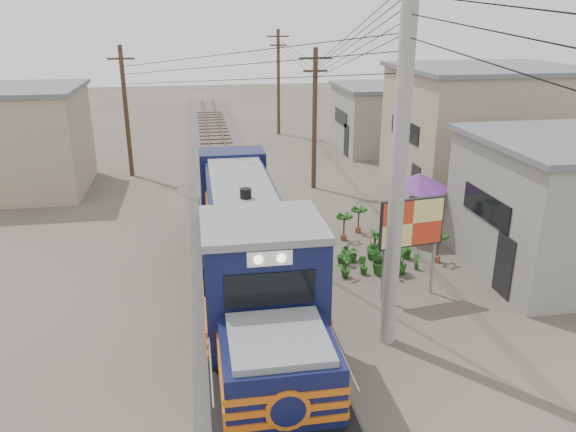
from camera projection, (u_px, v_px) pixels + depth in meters
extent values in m
plane|color=#473F35|center=(259.00, 342.00, 15.41)|extent=(120.00, 120.00, 0.00)
cube|color=#595651|center=(232.00, 217.00, 24.66)|extent=(3.60, 70.00, 0.16)
cube|color=#51331E|center=(220.00, 214.00, 24.52)|extent=(0.08, 70.00, 0.12)
cube|color=#51331E|center=(244.00, 213.00, 24.68)|extent=(0.08, 70.00, 0.12)
cube|color=black|center=(249.00, 279.00, 17.36)|extent=(2.83, 15.60, 0.54)
cube|color=black|center=(271.00, 383.00, 12.94)|extent=(2.14, 3.12, 0.63)
cube|color=black|center=(237.00, 231.00, 21.98)|extent=(2.14, 3.12, 0.63)
cube|color=#0F143A|center=(278.00, 372.00, 11.47)|extent=(2.32, 2.34, 1.46)
cube|color=#0F143A|center=(263.00, 285.00, 13.47)|extent=(2.77, 2.53, 3.02)
cube|color=slate|center=(262.00, 224.00, 12.94)|extent=(2.83, 2.66, 0.18)
cube|color=black|center=(270.00, 289.00, 12.10)|extent=(1.98, 0.06, 0.78)
cube|color=white|center=(270.00, 258.00, 11.84)|extent=(0.97, 0.06, 0.34)
cube|color=#0F143A|center=(241.00, 216.00, 19.20)|extent=(2.20, 9.55, 2.24)
cube|color=slate|center=(240.00, 183.00, 18.81)|extent=(1.98, 9.55, 0.18)
cube|color=#CD5D13|center=(249.00, 263.00, 17.18)|extent=(2.87, 15.60, 0.14)
cube|color=#CD5D13|center=(249.00, 255.00, 17.08)|extent=(2.87, 15.60, 0.14)
cube|color=#CD5D13|center=(249.00, 246.00, 16.98)|extent=(2.87, 15.60, 0.14)
cylinder|color=#9E9B93|center=(399.00, 165.00, 13.79)|extent=(0.40, 0.40, 10.00)
cylinder|color=#4C3826|center=(315.00, 120.00, 27.91)|extent=(0.24, 0.24, 7.00)
cube|color=#4C3826|center=(316.00, 58.00, 26.89)|extent=(1.60, 0.10, 0.10)
cube|color=#4C3826|center=(315.00, 71.00, 27.09)|extent=(1.20, 0.10, 0.10)
cylinder|color=#4C3826|center=(278.00, 83.00, 40.86)|extent=(0.24, 0.24, 7.50)
cube|color=#4C3826|center=(278.00, 36.00, 39.76)|extent=(1.60, 0.10, 0.10)
cube|color=#4C3826|center=(278.00, 45.00, 39.96)|extent=(1.20, 0.10, 0.10)
cylinder|color=#4C3826|center=(126.00, 113.00, 30.14)|extent=(0.24, 0.24, 7.00)
cube|color=#4C3826|center=(121.00, 55.00, 29.12)|extent=(1.60, 0.10, 0.10)
cube|color=#4C3826|center=(122.00, 67.00, 29.33)|extent=(1.20, 0.10, 0.10)
cube|color=black|center=(486.00, 207.00, 18.59)|extent=(0.05, 3.00, 0.90)
cube|color=gray|center=(483.00, 133.00, 27.47)|extent=(8.00, 7.00, 6.00)
cube|color=slate|center=(490.00, 68.00, 26.42)|extent=(8.40, 7.35, 0.20)
cube|color=black|center=(405.00, 130.00, 26.74)|extent=(0.05, 3.50, 0.90)
cube|color=gray|center=(385.00, 119.00, 36.85)|extent=(6.00, 6.00, 4.00)
cube|color=slate|center=(387.00, 86.00, 36.14)|extent=(6.30, 6.30, 0.20)
cube|color=black|center=(341.00, 117.00, 36.31)|extent=(0.05, 3.00, 0.90)
cube|color=gray|center=(20.00, 142.00, 27.85)|extent=(6.00, 6.00, 5.00)
cube|color=slate|center=(12.00, 89.00, 26.97)|extent=(6.30, 6.30, 0.20)
cylinder|color=#99999E|center=(384.00, 265.00, 17.25)|extent=(0.10, 0.10, 2.41)
cylinder|color=#99999E|center=(433.00, 258.00, 17.75)|extent=(0.10, 0.10, 2.41)
cube|color=black|center=(412.00, 223.00, 17.06)|extent=(2.12, 0.42, 1.55)
cube|color=red|center=(412.00, 223.00, 17.03)|extent=(2.02, 0.36, 1.45)
cylinder|color=black|center=(415.00, 235.00, 22.71)|extent=(0.48, 0.48, 0.10)
cylinder|color=#99999E|center=(417.00, 208.00, 22.32)|extent=(0.05, 0.05, 2.42)
cone|color=#5D2879|center=(419.00, 180.00, 21.93)|extent=(3.16, 3.16, 0.60)
imported|color=black|center=(401.00, 224.00, 21.97)|extent=(0.58, 0.41, 1.51)
imported|color=#205017|center=(345.00, 264.00, 19.01)|extent=(0.65, 0.55, 1.04)
imported|color=#205017|center=(363.00, 266.00, 19.34)|extent=(0.45, 0.44, 0.63)
imported|color=#205017|center=(382.00, 259.00, 19.32)|extent=(1.20, 1.14, 1.07)
imported|color=#205017|center=(400.00, 262.00, 19.37)|extent=(0.60, 0.60, 0.88)
imported|color=#205017|center=(416.00, 261.00, 19.71)|extent=(0.37, 0.38, 0.60)
imported|color=#205017|center=(343.00, 254.00, 20.06)|extent=(0.44, 0.36, 0.79)
imported|color=#205017|center=(353.00, 254.00, 20.33)|extent=(0.72, 0.71, 0.61)
imported|color=#205017|center=(375.00, 245.00, 20.46)|extent=(0.84, 0.84, 1.13)
imported|color=#205017|center=(392.00, 251.00, 20.44)|extent=(0.34, 0.42, 0.68)
imported|color=#205017|center=(407.00, 248.00, 20.49)|extent=(0.56, 0.61, 0.90)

